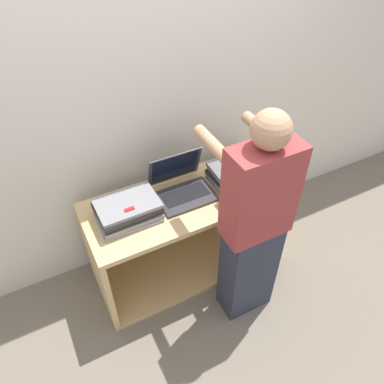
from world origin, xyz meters
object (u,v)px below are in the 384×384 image
(laptop_stack_right, at_px, (238,173))
(laptop_open, at_px, (182,187))
(person, at_px, (254,227))
(laptop_stack_left, at_px, (128,210))

(laptop_stack_right, bearing_deg, laptop_open, 172.06)
(person, bearing_deg, laptop_open, 112.50)
(laptop_stack_right, xyz_separation_m, person, (-0.19, -0.47, -0.01))
(laptop_open, height_order, laptop_stack_right, laptop_open)
(laptop_stack_left, bearing_deg, laptop_open, 7.83)
(laptop_open, xyz_separation_m, laptop_stack_left, (-0.40, -0.06, 0.01))
(laptop_stack_right, relative_size, person, 0.26)
(laptop_open, relative_size, laptop_stack_left, 0.97)
(person, bearing_deg, laptop_stack_right, 68.09)
(laptop_open, height_order, laptop_stack_left, laptop_open)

